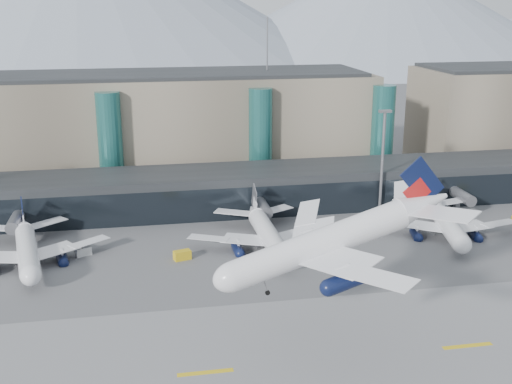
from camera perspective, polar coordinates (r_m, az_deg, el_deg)
ground at (r=110.43m, az=5.17°, el=-10.58°), size 900.00×900.00×0.00m
runway_strip at (r=97.92m, az=7.58°, el=-14.49°), size 400.00×40.00×0.04m
runway_markings at (r=97.90m, az=7.59°, el=-14.47°), size 128.00×1.00×0.02m
concourse at (r=161.05m, az=-0.27°, el=0.28°), size 170.00×27.00×10.00m
terminal_main at (r=187.63m, az=-9.62°, el=5.70°), size 130.00×30.00×31.00m
teal_towers at (r=172.67m, az=-6.15°, el=4.41°), size 116.40×19.40×46.00m
mountain_ridge at (r=476.32m, az=-5.48°, el=16.05°), size 910.00×400.00×110.00m
lightmast_mid at (r=157.64m, az=11.19°, el=3.15°), size 3.00×1.20×25.60m
hero_jet at (r=91.36m, az=7.70°, el=-3.40°), size 37.21×37.70×12.18m
jet_parked_left at (r=136.90m, az=-19.76°, el=-4.08°), size 34.05×34.62×11.16m
jet_parked_mid at (r=137.29m, az=0.83°, el=-2.97°), size 35.23×34.07×11.34m
jet_parked_right at (r=150.35m, az=16.34°, el=-1.91°), size 34.14×35.04×11.27m
veh_a at (r=137.22m, az=-15.12°, el=-5.10°), size 3.60×2.88×1.78m
veh_c at (r=135.73m, az=2.72°, el=-4.70°), size 3.73×2.14×2.00m
veh_d at (r=162.44m, az=14.45°, el=-1.62°), size 2.69×3.56×1.81m
veh_g at (r=141.49m, az=6.65°, el=-3.99°), size 2.50×3.03×1.53m
veh_h at (r=131.26m, az=-6.57°, el=-5.59°), size 3.77×2.67×1.88m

